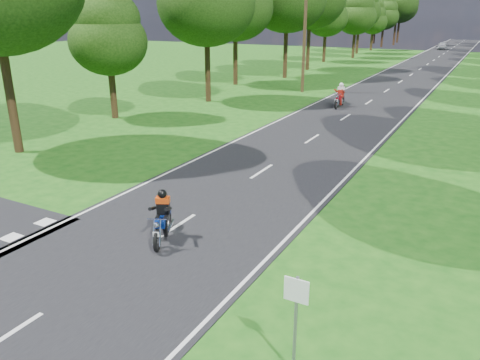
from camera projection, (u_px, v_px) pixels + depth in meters
The scene contains 8 objects.
ground at pixel (133, 255), 12.69m from camera, with size 160.00×160.00×0.00m, color #164F12.
main_road at pixel (420, 69), 54.08m from camera, with size 7.00×140.00×0.02m, color black.
road_markings at pixel (416, 71), 52.59m from camera, with size 7.40×140.00×0.01m.
telegraph_pole at pixel (304, 41), 37.18m from camera, with size 1.20×0.26×8.00m.
road_sign at pixel (296, 310), 8.11m from camera, with size 0.45×0.07×2.00m.
rider_near_blue at pixel (162, 216), 13.31m from camera, with size 0.59×1.76×1.47m, color navy, non-canonical shape.
rider_far_red at pixel (340, 95), 32.09m from camera, with size 0.66×1.98×1.65m, color maroon, non-canonical shape.
distant_car at pixel (442, 46), 82.07m from camera, with size 1.57×3.89×1.33m, color #B1B3B8.
Camera 1 is at (7.91, -8.52, 6.22)m, focal length 35.00 mm.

